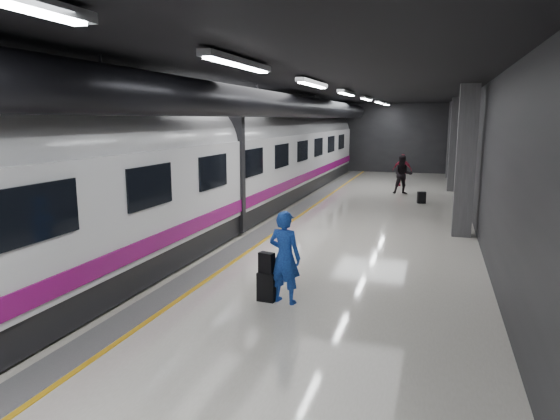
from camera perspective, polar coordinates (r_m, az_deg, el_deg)
The scene contains 9 objects.
ground at distance 14.69m, azimuth 2.23°, elevation -3.40°, with size 40.00×40.00×0.00m, color silver.
platform_hall at distance 15.27m, azimuth 2.23°, elevation 10.52°, with size 10.02×40.02×4.51m.
train at distance 15.51m, azimuth -9.42°, elevation 4.96°, with size 3.05×38.00×4.05m.
traveler_main at distance 9.54m, azimuth 0.54°, elevation -5.41°, with size 0.66×0.43×1.81m, color blue.
suitcase_main at distance 9.80m, azimuth -1.52°, elevation -8.75°, with size 0.35×0.22×0.57m, color black.
shoulder_bag at distance 9.67m, azimuth -1.54°, elevation -6.03°, with size 0.30×0.16×0.40m, color black.
traveler_far_a at distance 24.17m, azimuth 13.85°, elevation 3.95°, with size 0.89×0.69×1.83m, color black.
traveler_far_b at distance 27.16m, azimuth 13.79°, elevation 4.46°, with size 0.98×0.41×1.67m, color maroon.
suitcase_far at distance 21.75m, azimuth 15.87°, elevation 1.38°, with size 0.33×0.22×0.49m, color black.
Camera 1 is at (3.74, -13.77, 3.50)m, focal length 32.00 mm.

